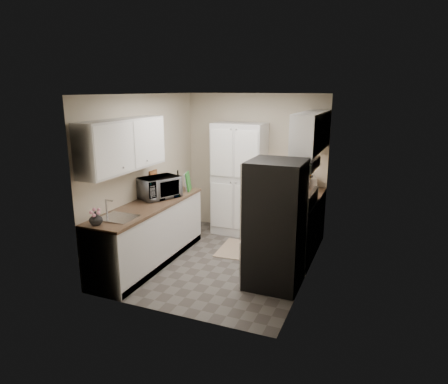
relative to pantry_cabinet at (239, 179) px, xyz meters
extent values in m
plane|color=#56514C|center=(0.20, -1.32, -1.00)|extent=(3.20, 3.20, 0.00)
cube|color=beige|center=(0.20, 0.28, 0.25)|extent=(2.60, 0.04, 2.50)
cube|color=beige|center=(0.20, -2.92, 0.25)|extent=(2.60, 0.04, 2.50)
cube|color=beige|center=(-1.10, -1.32, 0.25)|extent=(0.04, 3.20, 2.50)
cube|color=beige|center=(1.50, -1.32, 0.25)|extent=(0.04, 3.20, 2.50)
cube|color=silver|center=(0.20, -1.32, 1.50)|extent=(2.60, 3.20, 0.04)
cube|color=silver|center=(-0.93, -2.07, 0.83)|extent=(0.33, 1.60, 0.70)
cube|color=silver|center=(1.33, -0.50, 0.89)|extent=(0.33, 1.55, 0.58)
cube|color=#99999E|center=(1.27, -0.93, 0.52)|extent=(0.45, 0.76, 0.13)
cube|color=#B7B7BC|center=(-0.79, -2.47, -0.07)|extent=(0.45, 0.40, 0.02)
cube|color=brown|center=(-1.09, -1.12, 0.18)|extent=(0.02, 0.22, 0.22)
cube|color=silver|center=(0.00, 0.00, 0.00)|extent=(0.90, 0.55, 2.00)
cube|color=silver|center=(-0.79, -1.75, -0.56)|extent=(0.60, 2.30, 0.88)
cube|color=brown|center=(-0.79, -1.75, -0.10)|extent=(0.63, 2.33, 0.04)
cube|color=silver|center=(1.19, -0.12, -0.56)|extent=(0.60, 0.80, 0.88)
cube|color=brown|center=(1.19, -0.12, -0.10)|extent=(0.63, 0.83, 0.04)
cube|color=#B7B7BC|center=(1.17, -0.93, -0.55)|extent=(0.64, 0.76, 0.90)
cube|color=black|center=(1.17, -0.93, -0.08)|extent=(0.66, 0.78, 0.03)
cube|color=black|center=(1.46, -0.93, 0.02)|extent=(0.06, 0.76, 0.22)
cube|color=#E5A594|center=(0.80, -1.06, -0.45)|extent=(0.01, 0.16, 0.42)
cube|color=#F5E7C8|center=(0.80, -0.83, -0.45)|extent=(0.01, 0.16, 0.42)
cube|color=#B7B7BC|center=(1.14, -1.73, -0.15)|extent=(0.70, 0.72, 1.70)
imported|color=#B2B1B6|center=(-0.82, -1.38, 0.09)|extent=(0.62, 0.72, 0.33)
cylinder|color=black|center=(-0.82, -0.76, 0.07)|extent=(0.07, 0.07, 0.30)
imported|color=silver|center=(-0.88, -2.79, 0.01)|extent=(0.17, 0.17, 0.17)
cube|color=#2F8430|center=(-0.61, -0.79, 0.08)|extent=(0.09, 0.25, 0.31)
cube|color=#A7A7AC|center=(1.19, 0.01, 0.04)|extent=(0.43, 0.49, 0.24)
cube|color=tan|center=(0.24, -0.79, -0.99)|extent=(0.57, 0.86, 0.01)
camera|label=1|loc=(2.39, -6.56, 1.56)|focal=32.00mm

